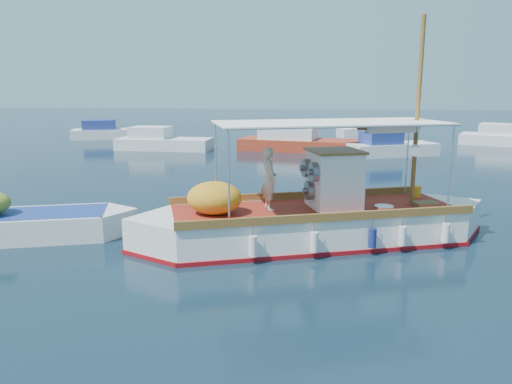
{
  "coord_description": "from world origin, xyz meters",
  "views": [
    {
      "loc": [
        0.32,
        -14.61,
        4.53
      ],
      "look_at": [
        -1.14,
        0.0,
        1.35
      ],
      "focal_mm": 35.0,
      "sensor_mm": 36.0,
      "label": 1
    }
  ],
  "objects": [
    {
      "name": "bg_boat_far_n",
      "position": [
        5.51,
        29.75,
        0.49
      ],
      "size": [
        5.36,
        3.32,
        1.8
      ],
      "rotation": [
        0.0,
        0.0,
        0.28
      ],
      "color": "silver",
      "rests_on": "ground"
    },
    {
      "name": "bg_boat_far_w",
      "position": [
        -16.4,
        26.47,
        0.49
      ],
      "size": [
        6.76,
        4.01,
        1.8
      ],
      "rotation": [
        0.0,
        0.0,
        0.29
      ],
      "color": "silver",
      "rests_on": "ground"
    },
    {
      "name": "bg_boat_nw",
      "position": [
        -9.85,
        19.8,
        0.49
      ],
      "size": [
        6.76,
        2.84,
        1.8
      ],
      "rotation": [
        0.0,
        0.0,
        -0.07
      ],
      "color": "silver",
      "rests_on": "ground"
    },
    {
      "name": "dinghy",
      "position": [
        -8.23,
        -1.03,
        0.36
      ],
      "size": [
        6.68,
        3.29,
        1.7
      ],
      "rotation": [
        0.0,
        0.0,
        0.29
      ],
      "color": "white",
      "rests_on": "ground"
    },
    {
      "name": "ground",
      "position": [
        0.0,
        0.0,
        0.0
      ],
      "size": [
        160.0,
        160.0,
        0.0
      ],
      "primitive_type": "plane",
      "color": "black",
      "rests_on": "ground"
    },
    {
      "name": "fishing_caique",
      "position": [
        0.58,
        -0.43,
        0.59
      ],
      "size": [
        10.43,
        5.29,
        6.68
      ],
      "rotation": [
        0.0,
        0.0,
        0.31
      ],
      "color": "white",
      "rests_on": "ground"
    },
    {
      "name": "bg_boat_n",
      "position": [
        0.18,
        20.07,
        0.49
      ],
      "size": [
        9.89,
        4.73,
        1.8
      ],
      "rotation": [
        0.0,
        0.0,
        -0.21
      ],
      "color": "#A2301B",
      "rests_on": "ground"
    },
    {
      "name": "bg_boat_ne",
      "position": [
        5.73,
        18.22,
        0.49
      ],
      "size": [
        6.1,
        4.1,
        1.8
      ],
      "rotation": [
        0.0,
        0.0,
        0.37
      ],
      "color": "silver",
      "rests_on": "ground"
    }
  ]
}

